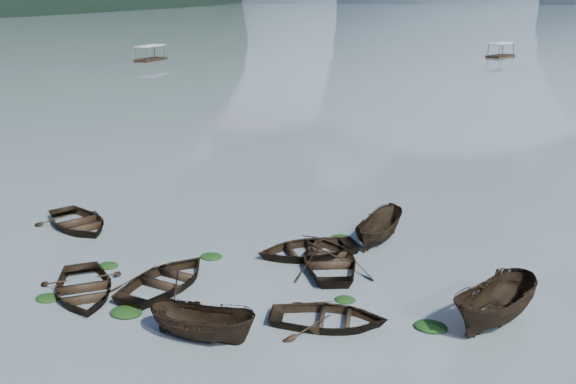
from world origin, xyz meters
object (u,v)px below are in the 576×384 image
(rowboat_3, at_px, (330,266))
(pontoon_centre, at_px, (500,57))
(pontoon_left, at_px, (151,61))
(rowboat_0, at_px, (84,295))

(rowboat_3, distance_m, pontoon_centre, 99.95)
(rowboat_3, distance_m, pontoon_left, 90.43)
(pontoon_centre, bearing_deg, pontoon_left, -129.81)
(pontoon_centre, bearing_deg, rowboat_0, -71.46)
(rowboat_0, distance_m, rowboat_3, 10.25)
(pontoon_left, bearing_deg, rowboat_3, -51.04)
(rowboat_3, relative_size, pontoon_left, 0.75)
(rowboat_3, relative_size, pontoon_centre, 0.76)
(rowboat_3, height_order, pontoon_centre, pontoon_centre)
(rowboat_0, xyz_separation_m, rowboat_3, (8.52, 5.70, 0.00))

